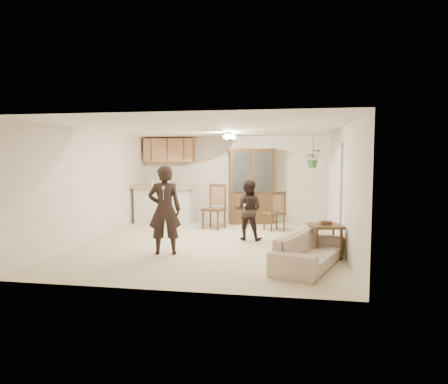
% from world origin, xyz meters
% --- Properties ---
extents(floor, '(6.50, 6.50, 0.00)m').
position_xyz_m(floor, '(0.00, 0.00, 0.00)').
color(floor, beige).
rests_on(floor, ground).
extents(ceiling, '(5.50, 6.50, 0.02)m').
position_xyz_m(ceiling, '(0.00, 0.00, 2.50)').
color(ceiling, white).
rests_on(ceiling, wall_back).
extents(wall_back, '(5.50, 0.02, 2.50)m').
position_xyz_m(wall_back, '(0.00, 3.25, 1.25)').
color(wall_back, beige).
rests_on(wall_back, ground).
extents(wall_front, '(5.50, 0.02, 2.50)m').
position_xyz_m(wall_front, '(0.00, -3.25, 1.25)').
color(wall_front, beige).
rests_on(wall_front, ground).
extents(wall_left, '(0.02, 6.50, 2.50)m').
position_xyz_m(wall_left, '(-2.75, 0.00, 1.25)').
color(wall_left, beige).
rests_on(wall_left, ground).
extents(wall_right, '(0.02, 6.50, 2.50)m').
position_xyz_m(wall_right, '(2.75, 0.00, 1.25)').
color(wall_right, beige).
rests_on(wall_right, ground).
extents(breakfast_bar, '(1.60, 0.55, 1.00)m').
position_xyz_m(breakfast_bar, '(-1.85, 2.35, 0.50)').
color(breakfast_bar, silver).
rests_on(breakfast_bar, floor).
extents(bar_top, '(1.75, 0.70, 0.08)m').
position_xyz_m(bar_top, '(-1.85, 2.35, 1.05)').
color(bar_top, tan).
rests_on(bar_top, breakfast_bar).
extents(upper_cabinets, '(1.50, 0.34, 0.70)m').
position_xyz_m(upper_cabinets, '(-1.90, 3.07, 2.10)').
color(upper_cabinets, '#9C6644').
rests_on(upper_cabinets, wall_back).
extents(vertical_blinds, '(0.06, 2.30, 2.10)m').
position_xyz_m(vertical_blinds, '(2.71, 0.90, 1.10)').
color(vertical_blinds, beige).
rests_on(vertical_blinds, wall_right).
extents(ceiling_fixture, '(0.36, 0.36, 0.20)m').
position_xyz_m(ceiling_fixture, '(0.20, 1.20, 2.40)').
color(ceiling_fixture, beige).
rests_on(ceiling_fixture, ceiling).
extents(hanging_plant, '(0.43, 0.37, 0.48)m').
position_xyz_m(hanging_plant, '(2.30, 2.40, 1.85)').
color(hanging_plant, '#305B24').
rests_on(hanging_plant, ceiling).
extents(plant_cord, '(0.01, 0.01, 0.65)m').
position_xyz_m(plant_cord, '(2.30, 2.40, 2.17)').
color(plant_cord, black).
rests_on(plant_cord, ceiling).
extents(sofa, '(1.32, 2.01, 0.73)m').
position_xyz_m(sofa, '(2.06, -1.62, 0.37)').
color(sofa, beige).
rests_on(sofa, floor).
extents(adult, '(0.75, 0.59, 1.80)m').
position_xyz_m(adult, '(-0.68, -1.17, 0.90)').
color(adult, black).
rests_on(adult, floor).
extents(child, '(0.72, 0.59, 1.35)m').
position_xyz_m(child, '(0.77, 0.45, 0.68)').
color(child, black).
rests_on(child, floor).
extents(china_hutch, '(1.44, 0.85, 2.14)m').
position_xyz_m(china_hutch, '(0.61, 2.79, 1.06)').
color(china_hutch, '#342313').
rests_on(china_hutch, floor).
extents(side_table, '(0.68, 0.68, 0.69)m').
position_xyz_m(side_table, '(2.38, -0.94, 0.32)').
color(side_table, '#342313').
rests_on(side_table, floor).
extents(chair_bar, '(0.50, 0.50, 0.92)m').
position_xyz_m(chair_bar, '(-2.46, 2.67, 0.26)').
color(chair_bar, '#342313').
rests_on(chair_bar, floor).
extents(chair_hutch_left, '(0.64, 0.64, 1.17)m').
position_xyz_m(chair_hutch_left, '(-0.27, 1.73, 0.33)').
color(chair_hutch_left, '#342313').
rests_on(chair_hutch_left, floor).
extents(chair_hutch_right, '(0.62, 0.62, 1.02)m').
position_xyz_m(chair_hutch_right, '(1.31, 1.71, 0.29)').
color(chair_hutch_right, '#342313').
rests_on(chair_hutch_right, floor).
extents(controller_adult, '(0.08, 0.16, 0.05)m').
position_xyz_m(controller_adult, '(-0.57, -1.56, 1.33)').
color(controller_adult, silver).
rests_on(controller_adult, adult).
extents(controller_child, '(0.05, 0.12, 0.04)m').
position_xyz_m(controller_child, '(0.73, 0.14, 0.84)').
color(controller_child, silver).
rests_on(controller_child, child).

